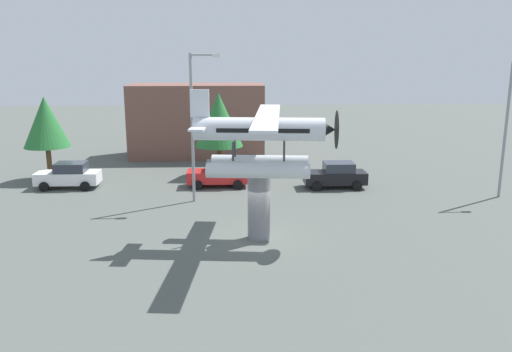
{
  "coord_description": "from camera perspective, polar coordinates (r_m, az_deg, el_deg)",
  "views": [
    {
      "loc": [
        -1.3,
        -24.6,
        8.94
      ],
      "look_at": [
        0.0,
        3.0,
        2.49
      ],
      "focal_mm": 36.81,
      "sensor_mm": 36.0,
      "label": 1
    }
  ],
  "objects": [
    {
      "name": "streetlight_primary",
      "position": [
        31.88,
        -6.66,
        6.21
      ],
      "size": [
        1.84,
        0.28,
        8.99
      ],
      "color": "gray",
      "rests_on": "ground"
    },
    {
      "name": "storefront_building",
      "position": [
        47.05,
        -6.38,
        6.02
      ],
      "size": [
        11.66,
        5.11,
        6.36
      ],
      "primitive_type": "cube",
      "color": "brown",
      "rests_on": "ground"
    },
    {
      "name": "display_pedestal",
      "position": [
        25.69,
        0.31,
        -3.33
      ],
      "size": [
        1.1,
        1.1,
        3.32
      ],
      "primitive_type": "cylinder",
      "color": "slate",
      "rests_on": "ground"
    },
    {
      "name": "tree_west",
      "position": [
        40.34,
        -21.89,
        5.44
      ],
      "size": [
        3.24,
        3.24,
        6.03
      ],
      "color": "brown",
      "rests_on": "ground"
    },
    {
      "name": "ground_plane",
      "position": [
        26.21,
        0.31,
        -6.81
      ],
      "size": [
        140.0,
        140.0,
        0.0
      ],
      "primitive_type": "plane",
      "color": "#515651"
    },
    {
      "name": "streetlight_secondary",
      "position": [
        36.3,
        25.84,
        5.41
      ],
      "size": [
        1.84,
        0.28,
        8.48
      ],
      "color": "gray",
      "rests_on": "ground"
    },
    {
      "name": "floatplane_monument",
      "position": [
        24.94,
        0.63,
        4.03
      ],
      "size": [
        7.01,
        10.46,
        4.0
      ],
      "rotation": [
        0.0,
        0.0,
        -0.1
      ],
      "color": "silver",
      "rests_on": "display_pedestal"
    },
    {
      "name": "car_far_black",
      "position": [
        36.18,
        8.66,
        0.11
      ],
      "size": [
        4.2,
        2.02,
        1.76
      ],
      "rotation": [
        0.0,
        0.0,
        3.14
      ],
      "color": "black",
      "rests_on": "ground"
    },
    {
      "name": "car_near_white",
      "position": [
        37.9,
        -19.68,
        0.08
      ],
      "size": [
        4.2,
        2.02,
        1.76
      ],
      "rotation": [
        0.0,
        0.0,
        3.14
      ],
      "color": "white",
      "rests_on": "ground"
    },
    {
      "name": "car_mid_red",
      "position": [
        36.17,
        -4.06,
        0.22
      ],
      "size": [
        4.2,
        2.02,
        1.76
      ],
      "rotation": [
        0.0,
        0.0,
        3.14
      ],
      "color": "red",
      "rests_on": "ground"
    },
    {
      "name": "tree_east",
      "position": [
        38.96,
        -4.07,
        6.1
      ],
      "size": [
        3.55,
        3.55,
        6.18
      ],
      "color": "brown",
      "rests_on": "ground"
    }
  ]
}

